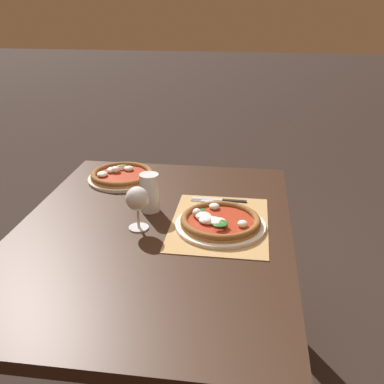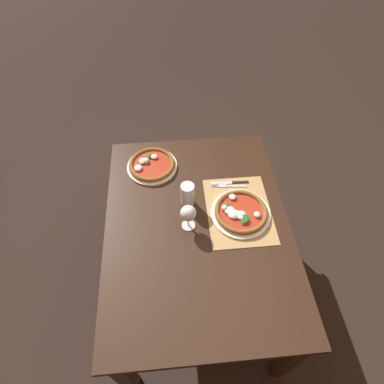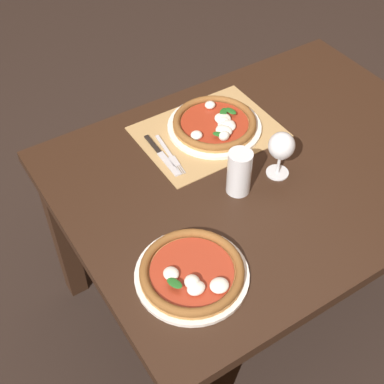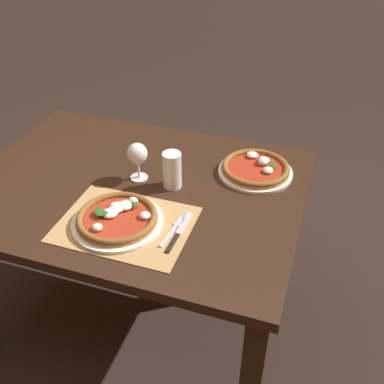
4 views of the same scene
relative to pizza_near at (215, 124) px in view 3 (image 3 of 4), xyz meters
The scene contains 9 objects.
ground_plane 0.80m from the pizza_near, 100.76° to the left, with size 24.00×24.00×0.00m, color black.
dining_table 0.26m from the pizza_near, 100.76° to the left, with size 1.29×0.95×0.74m.
paper_placemat 0.04m from the pizza_near, ahead, with size 0.45×0.34×0.00m, color #A88451.
pizza_near is the anchor object (origin of this frame).
pizza_far 0.60m from the pizza_near, 50.09° to the left, with size 0.30×0.30×0.05m.
wine_glass 0.29m from the pizza_near, 98.77° to the left, with size 0.08×0.08×0.16m.
pint_glass 0.29m from the pizza_near, 69.44° to the left, with size 0.07×0.07×0.15m.
fork 0.20m from the pizza_near, ahead, with size 0.04×0.20×0.00m.
knife 0.22m from the pizza_near, ahead, with size 0.02×0.22×0.01m.
Camera 3 is at (0.85, 0.90, 1.89)m, focal length 50.00 mm.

